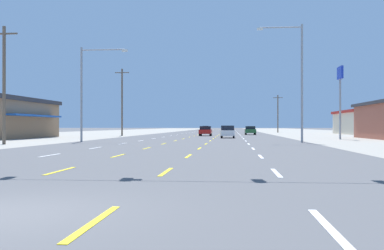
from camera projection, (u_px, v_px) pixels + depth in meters
The scene contains 17 objects.
ground_plane at pixel (208, 135), 73.20m from camera, with size 572.00×572.00×0.00m, color #4C4C4F.
lot_apron_left at pixel (62, 135), 75.39m from camera, with size 28.00×440.00×0.01m, color gray.
lot_apron_right at pixel (363, 135), 71.02m from camera, with size 28.00×440.00×0.01m, color gray.
lane_markings at pixel (216, 132), 111.55m from camera, with size 10.64×227.60×0.01m.
signal_span_wire at pixel (127, 22), 16.08m from camera, with size 27.39×0.53×8.72m.
hatchback_inner_right_nearest at pixel (228, 132), 55.37m from camera, with size 1.72×3.90×1.54m.
sedan_center_turn_near at pixel (206, 131), 67.31m from camera, with size 1.80×4.50×1.46m.
sedan_far_right_mid at pixel (250, 130), 75.91m from camera, with size 1.80×4.50×1.46m.
hatchback_inner_right_midfar at pixel (230, 129), 103.03m from camera, with size 1.72×3.90×1.54m.
hatchback_inner_left_far at pixel (206, 128), 128.14m from camera, with size 1.72×3.90×1.54m.
storefront_right_row_2 at pixel (368, 122), 80.73m from camera, with size 9.83×16.17×4.31m.
pole_sign_right_row_1 at pixel (340, 85), 49.31m from camera, with size 0.24×2.03×8.08m.
streetlight_left_row_0 at pixel (87, 86), 41.59m from camera, with size 4.48×0.26×8.85m.
streetlight_right_row_0 at pixel (298, 75), 39.88m from camera, with size 4.10×0.26×10.62m.
utility_pole_left_row_0 at pixel (4, 83), 35.67m from camera, with size 2.20×0.26×9.49m.
utility_pole_left_row_1 at pixel (122, 101), 68.65m from camera, with size 2.20×0.26×10.33m.
utility_pole_right_row_2 at pixel (278, 113), 100.90m from camera, with size 2.20×0.26×8.52m.
Camera 1 is at (3.84, -7.15, 1.48)m, focal length 41.66 mm.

